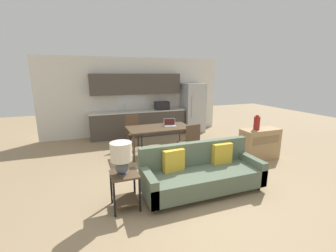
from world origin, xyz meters
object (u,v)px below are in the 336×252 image
at_px(refrigerator, 193,108).
at_px(vase, 257,123).
at_px(couch, 201,173).
at_px(laptop, 170,124).
at_px(dining_chair_near_right, 190,141).
at_px(side_table, 125,185).
at_px(credenza, 259,144).
at_px(table_lamp, 121,155).
at_px(dining_chair_far_left, 133,130).
at_px(dining_table, 159,129).

xyz_separation_m(refrigerator, vase, (0.17, -3.18, 0.05)).
distance_m(couch, laptop, 2.26).
relative_size(couch, dining_chair_near_right, 2.33).
height_order(refrigerator, side_table, refrigerator).
xyz_separation_m(credenza, laptop, (-1.97, 1.29, 0.40)).
height_order(dining_chair_near_right, laptop, dining_chair_near_right).
distance_m(side_table, laptop, 2.84).
bearing_deg(table_lamp, dining_chair_far_left, 74.83).
xyz_separation_m(vase, dining_chair_near_right, (-1.61, 0.46, -0.43)).
relative_size(dining_table, vase, 4.62).
bearing_deg(credenza, dining_table, 151.22).
bearing_deg(table_lamp, dining_table, 58.94).
xyz_separation_m(credenza, dining_chair_near_right, (-1.75, 0.47, 0.13)).
xyz_separation_m(dining_table, table_lamp, (-1.36, -2.27, 0.23)).
bearing_deg(dining_chair_near_right, table_lamp, 30.07).
height_order(refrigerator, table_lamp, refrigerator).
distance_m(refrigerator, couch, 4.55).
xyz_separation_m(table_lamp, dining_chair_far_left, (0.82, 3.03, -0.39)).
xyz_separation_m(refrigerator, dining_chair_near_right, (-1.44, -2.73, -0.37)).
bearing_deg(vase, dining_table, 149.81).
bearing_deg(credenza, table_lamp, -164.66).
relative_size(dining_table, couch, 0.75).
xyz_separation_m(side_table, laptop, (1.65, 2.28, 0.40)).
distance_m(refrigerator, laptop, 2.52).
bearing_deg(dining_table, dining_chair_near_right, -55.45).
bearing_deg(vase, table_lamp, -163.95).
xyz_separation_m(side_table, dining_chair_near_right, (1.88, 1.45, 0.13)).
height_order(vase, laptop, vase).
distance_m(vase, dining_chair_far_left, 3.39).
bearing_deg(side_table, table_lamp, -154.37).
bearing_deg(vase, laptop, 144.90).
relative_size(dining_table, laptop, 4.58).
bearing_deg(credenza, couch, -157.42).
distance_m(dining_table, laptop, 0.34).
distance_m(refrigerator, vase, 3.19).
bearing_deg(credenza, refrigerator, 95.59).
height_order(refrigerator, couch, refrigerator).
distance_m(dining_table, dining_chair_near_right, 0.98).
relative_size(vase, dining_chair_far_left, 0.38).
xyz_separation_m(refrigerator, table_lamp, (-3.35, -4.20, 0.02)).
relative_size(side_table, credenza, 0.59).
height_order(side_table, vase, vase).
bearing_deg(laptop, refrigerator, 61.01).
bearing_deg(couch, dining_table, 92.68).
distance_m(dining_table, side_table, 2.63).
relative_size(credenza, dining_chair_far_left, 1.05).
height_order(credenza, vase, vase).
relative_size(side_table, dining_chair_far_left, 0.62).
bearing_deg(side_table, dining_table, 59.42).
bearing_deg(refrigerator, dining_table, -135.77).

